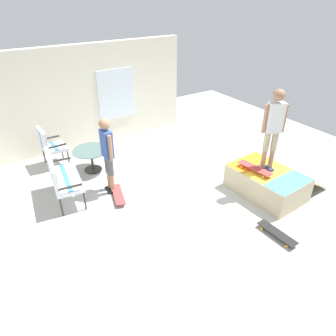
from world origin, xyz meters
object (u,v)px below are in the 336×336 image
patio_bench (59,175)px  patio_chair_near_house (49,144)px  skateboard_by_bench (118,195)px  person_watching (107,150)px  skateboard_spare (277,233)px  skateboard_on_ramp (255,168)px  skate_ramp (267,182)px  patio_table (91,156)px  person_skater (274,125)px

patio_bench → patio_chair_near_house: size_ratio=1.28×
patio_chair_near_house → skateboard_by_bench: 2.44m
person_watching → skateboard_spare: size_ratio=2.16×
person_watching → skateboard_on_ramp: person_watching is taller
patio_chair_near_house → skate_ramp: bearing=-136.3°
person_watching → skateboard_on_ramp: (-1.81, -2.58, -0.37)m
person_watching → skateboard_spare: (-3.07, -1.94, -0.93)m
patio_table → person_watching: person_watching is taller
skateboard_spare → skateboard_on_ramp: (1.26, -0.64, 0.57)m
skate_ramp → skateboard_spare: (-1.10, 0.93, -0.20)m
patio_bench → skate_ramp: bearing=-119.8°
skateboard_by_bench → patio_bench: bearing=58.7°
patio_bench → patio_table: 1.31m
patio_table → skateboard_spare: bearing=-154.7°
patio_bench → skateboard_by_bench: bearing=-121.3°
patio_chair_near_house → skateboard_on_ramp: size_ratio=1.25×
skate_ramp → person_watching: person_watching is taller
skateboard_by_bench → patio_chair_near_house: bearing=19.8°
patio_table → skateboard_on_ramp: size_ratio=1.10×
person_watching → person_skater: size_ratio=0.98×
person_watching → person_skater: (-1.87, -2.86, 0.59)m
person_skater → skateboard_by_bench: bearing=62.1°
patio_table → patio_chair_near_house: bearing=44.5°
person_watching → skateboard_spare: 3.75m
skate_ramp → skateboard_by_bench: 3.30m
patio_bench → person_watching: bearing=-104.6°
patio_chair_near_house → person_watching: bearing=-156.9°
patio_bench → person_watching: 1.12m
patio_chair_near_house → skateboard_spare: (-4.96, -2.75, -0.53)m
patio_table → skateboard_by_bench: patio_table is taller
patio_bench → patio_chair_near_house: 1.64m
skateboard_on_ramp → person_watching: bearing=54.9°
skate_ramp → skateboard_on_ramp: bearing=62.6°
patio_table → skateboard_on_ramp: skateboard_on_ramp is taller
patio_bench → skateboard_by_bench: size_ratio=1.59×
skate_ramp → skateboard_by_bench: size_ratio=2.29×
patio_bench → skateboard_spare: size_ratio=1.63×
skateboard_spare → person_watching: bearing=32.3°
patio_bench → patio_chair_near_house: bearing=-7.2°
person_skater → skateboard_on_ramp: bearing=78.9°
skate_ramp → skateboard_on_ramp: (0.15, 0.30, 0.37)m
patio_chair_near_house → person_skater: person_skater is taller
person_watching → skateboard_by_bench: person_watching is taller
patio_bench → skateboard_spare: bearing=-138.5°
skateboard_spare → skateboard_on_ramp: 1.52m
skateboard_on_ramp → skateboard_spare: bearing=153.2°
skate_ramp → skateboard_spare: size_ratio=2.34×
patio_table → person_skater: person_skater is taller
patio_chair_near_house → patio_bench: bearing=172.8°
patio_chair_near_house → skateboard_spare: size_ratio=1.27×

